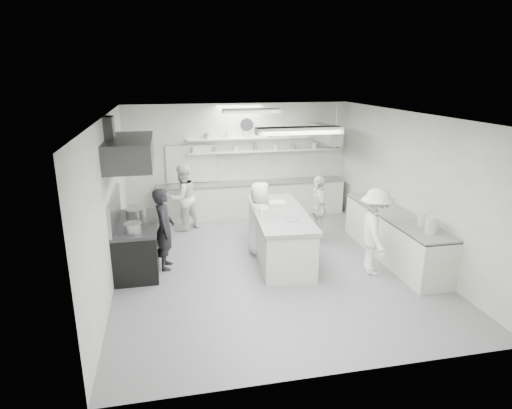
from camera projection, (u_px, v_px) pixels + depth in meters
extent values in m
cube|color=#93939D|center=(269.00, 264.00, 8.92)|extent=(6.00, 7.00, 0.02)
cube|color=silver|center=(270.00, 115.00, 8.04)|extent=(6.00, 7.00, 0.02)
cube|color=silver|center=(239.00, 160.00, 11.76)|extent=(6.00, 0.04, 3.00)
cube|color=silver|center=(338.00, 269.00, 5.20)|extent=(6.00, 0.04, 3.00)
cube|color=silver|center=(109.00, 202.00, 7.89)|extent=(0.04, 7.00, 3.00)
cube|color=silver|center=(409.00, 186.00, 9.07)|extent=(0.04, 7.00, 3.00)
cube|color=black|center=(137.00, 246.00, 8.65)|extent=(0.80, 1.80, 0.90)
cube|color=#3A3A3C|center=(129.00, 151.00, 8.10)|extent=(0.85, 2.00, 0.50)
cube|color=silver|center=(252.00, 199.00, 11.84)|extent=(5.00, 0.60, 0.92)
cube|color=silver|center=(266.00, 151.00, 11.70)|extent=(4.20, 0.26, 0.04)
cube|color=silver|center=(266.00, 138.00, 11.60)|extent=(4.20, 0.26, 0.04)
cube|color=black|center=(191.00, 164.00, 11.50)|extent=(1.30, 0.04, 1.00)
cylinder|color=silver|center=(247.00, 124.00, 11.49)|extent=(0.32, 0.05, 0.32)
cube|color=silver|center=(394.00, 236.00, 9.11)|extent=(0.74, 3.30, 0.94)
cube|color=#9D9EA1|center=(325.00, 134.00, 10.89)|extent=(0.30, 1.60, 0.40)
cube|color=silver|center=(299.00, 130.00, 6.38)|extent=(1.30, 0.25, 0.10)
cube|color=silver|center=(251.00, 111.00, 9.75)|extent=(1.30, 0.25, 0.10)
cube|color=silver|center=(280.00, 236.00, 9.11)|extent=(1.16, 2.67, 0.96)
cylinder|color=#9D9EA1|center=(136.00, 214.00, 8.72)|extent=(0.40, 0.40, 0.24)
imported|color=black|center=(164.00, 229.00, 8.53)|extent=(0.42, 0.62, 1.64)
imported|color=white|center=(183.00, 198.00, 10.67)|extent=(1.01, 0.97, 1.65)
imported|color=white|center=(260.00, 218.00, 9.24)|extent=(0.58, 0.82, 1.58)
imported|color=white|center=(318.00, 209.00, 9.95)|extent=(0.50, 0.95, 1.55)
imported|color=white|center=(375.00, 232.00, 8.29)|extent=(0.87, 1.21, 1.70)
imported|color=#9D9EA1|center=(292.00, 221.00, 8.47)|extent=(0.27, 0.27, 0.06)
imported|color=silver|center=(269.00, 212.00, 9.03)|extent=(0.23, 0.23, 0.06)
imported|color=silver|center=(415.00, 220.00, 8.62)|extent=(0.23, 0.23, 0.05)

